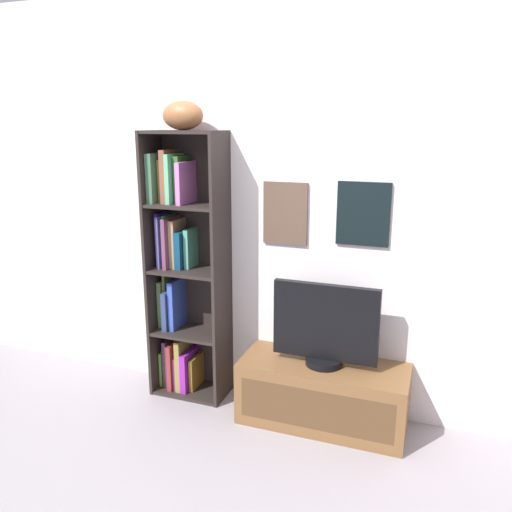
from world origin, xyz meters
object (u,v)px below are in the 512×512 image
bookshelf (182,271)px  television (325,326)px  football (183,115)px  tv_stand (323,394)px

bookshelf → television: size_ratio=2.80×
football → television: bearing=-3.9°
bookshelf → football: 0.99m
football → television: 1.51m
bookshelf → football: bearing=-28.2°
tv_stand → television: size_ratio=1.60×
bookshelf → television: bookshelf is taller
football → tv_stand: size_ratio=0.27×
bookshelf → tv_stand: bookshelf is taller
football → television: size_ratio=0.43×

